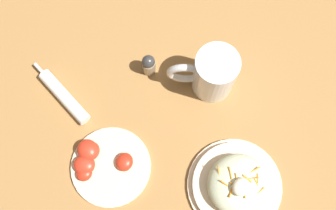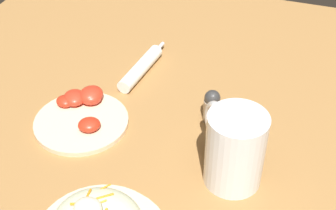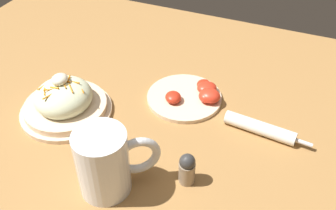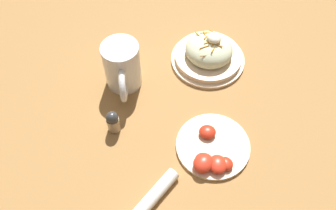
{
  "view_description": "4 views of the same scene",
  "coord_description": "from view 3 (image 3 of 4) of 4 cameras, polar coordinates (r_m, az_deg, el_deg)",
  "views": [
    {
      "loc": [
        0.27,
        0.13,
        0.93
      ],
      "look_at": [
        0.09,
        -0.03,
        0.09
      ],
      "focal_mm": 42.87,
      "sensor_mm": 36.0,
      "label": 1
    },
    {
      "loc": [
        -0.12,
        0.56,
        0.61
      ],
      "look_at": [
        0.09,
        -0.06,
        0.09
      ],
      "focal_mm": 50.94,
      "sensor_mm": 36.0,
      "label": 2
    },
    {
      "loc": [
        -0.44,
        -0.3,
        0.61
      ],
      "look_at": [
        0.14,
        -0.06,
        0.08
      ],
      "focal_mm": 41.72,
      "sensor_mm": 36.0,
      "label": 3
    },
    {
      "loc": [
        0.4,
        -0.46,
        0.79
      ],
      "look_at": [
        0.13,
        -0.04,
        0.06
      ],
      "focal_mm": 38.12,
      "sensor_mm": 36.0,
      "label": 4
    }
  ],
  "objects": [
    {
      "name": "ground_plane",
      "position": [
        0.81,
        -7.87,
        -9.38
      ],
      "size": [
        1.43,
        1.43,
        0.0
      ],
      "primitive_type": "plane",
      "color": "#9E703D"
    },
    {
      "name": "salad_plate",
      "position": [
        0.94,
        -14.87,
        0.46
      ],
      "size": [
        0.21,
        0.21,
        0.1
      ],
      "color": "beige",
      "rests_on": "ground_plane"
    },
    {
      "name": "beer_mug",
      "position": [
        0.74,
        -9.16,
        -8.64
      ],
      "size": [
        0.12,
        0.14,
        0.14
      ],
      "color": "white",
      "rests_on": "ground_plane"
    },
    {
      "name": "napkin_roll",
      "position": [
        0.89,
        13.37,
        -3.3
      ],
      "size": [
        0.05,
        0.2,
        0.03
      ],
      "color": "white",
      "rests_on": "ground_plane"
    },
    {
      "name": "tomato_plate",
      "position": [
        0.96,
        3.48,
        1.37
      ],
      "size": [
        0.18,
        0.18,
        0.04
      ],
      "color": "beige",
      "rests_on": "ground_plane"
    },
    {
      "name": "salt_shaker",
      "position": [
        0.76,
        2.79,
        -9.25
      ],
      "size": [
        0.03,
        0.03,
        0.07
      ],
      "color": "gray",
      "rests_on": "ground_plane"
    }
  ]
}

